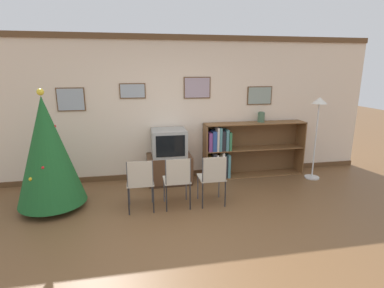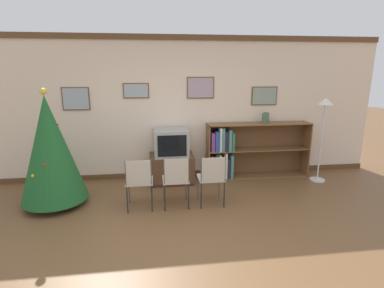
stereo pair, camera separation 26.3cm
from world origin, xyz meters
TOP-DOWN VIEW (x-y plane):
  - ground_plane at (0.00, 0.00)m, footprint 24.00×24.00m
  - wall_back at (0.00, 2.47)m, footprint 8.12×0.11m
  - christmas_tree at (-1.94, 1.39)m, footprint 1.00×1.00m
  - tv_console at (-0.05, 2.13)m, footprint 0.82×0.56m
  - television at (-0.05, 2.13)m, footprint 0.63×0.54m
  - folding_chair_left at (-0.61, 1.03)m, footprint 0.40×0.40m
  - folding_chair_center at (-0.05, 1.03)m, footprint 0.40×0.40m
  - folding_chair_right at (0.50, 1.03)m, footprint 0.40×0.40m
  - bookshelf at (1.28, 2.24)m, footprint 2.02×0.36m
  - vase at (1.80, 2.28)m, footprint 0.14×0.14m
  - standing_lamp at (2.74, 1.84)m, footprint 0.28×0.28m

SIDE VIEW (x-z plane):
  - ground_plane at x=0.00m, z-range 0.00..0.00m
  - tv_console at x=-0.05m, z-range 0.00..0.53m
  - folding_chair_left at x=-0.61m, z-range 0.06..0.88m
  - folding_chair_center at x=-0.05m, z-range 0.06..0.88m
  - folding_chair_right at x=0.50m, z-range 0.06..0.88m
  - bookshelf at x=1.28m, z-range -0.02..1.06m
  - television at x=-0.05m, z-range 0.53..1.02m
  - christmas_tree at x=-1.94m, z-range -0.01..1.83m
  - vase at x=1.80m, z-range 1.08..1.28m
  - standing_lamp at x=2.74m, z-range 0.43..2.01m
  - wall_back at x=0.00m, z-range 0.00..2.70m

